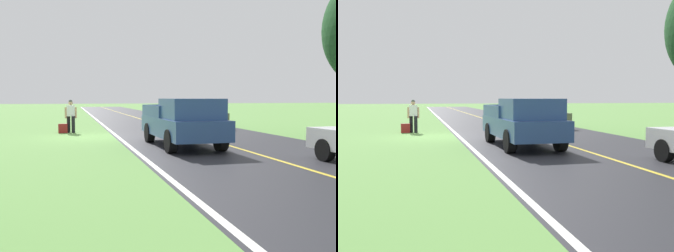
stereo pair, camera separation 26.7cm
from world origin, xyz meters
The scene contains 8 objects.
ground_plane centered at (0.00, 0.00, 0.00)m, with size 200.00×200.00×0.00m, color #609347.
road_surface centered at (-4.95, 0.00, 0.00)m, with size 7.90×120.00×0.00m, color #28282D.
lane_edge_line centered at (-1.17, 0.00, 0.01)m, with size 0.16×117.60×0.00m, color silver.
lane_centre_line centered at (-4.95, 0.00, 0.01)m, with size 0.14×117.60×0.00m, color gold.
hitchhiker_walking centered at (0.96, -2.49, 0.98)m, with size 0.62×0.51×1.75m.
suitcase_carried centered at (1.38, -2.38, 0.25)m, with size 0.20×0.46×0.49m, color maroon.
pickup_truck_passing centered at (-3.12, 4.67, 0.97)m, with size 2.17×5.43×1.82m.
sedan_near_oncoming centered at (-7.08, -4.42, 0.75)m, with size 2.05×4.46×1.41m.
Camera 2 is at (0.77, 18.67, 1.86)m, focal length 41.59 mm.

